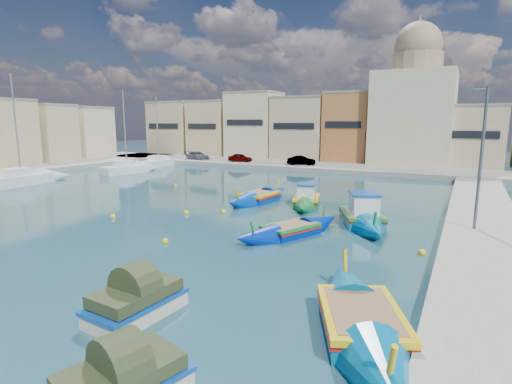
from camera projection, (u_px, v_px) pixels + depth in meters
The scene contains 17 objects.
ground at pixel (154, 224), 24.71m from camera, with size 160.00×160.00×0.00m, color #14363E.
east_quay at pixel (489, 270), 16.38m from camera, with size 4.00×70.00×0.50m, color gray.
north_quay at pixel (321, 167), 52.50m from camera, with size 80.00×8.00×0.60m, color gray.
north_townhouses at pixel (386, 130), 55.01m from camera, with size 83.20×7.87×10.19m.
church_block at pixel (414, 105), 53.43m from camera, with size 10.00×10.00×19.10m.
quay_street_lamp at pixel (480, 158), 21.14m from camera, with size 1.18×0.16×8.00m.
parked_cars at pixel (239, 157), 56.44m from camera, with size 20.59×2.08×1.20m.
luzzu_turquoise_cabin at pixel (306, 201), 30.38m from camera, with size 4.01×8.28×2.61m.
luzzu_blue_cabin at pixel (362, 218), 24.62m from camera, with size 5.75×8.96×3.15m.
luzzu_green at pixel (259, 198), 31.59m from camera, with size 2.94×8.12×2.50m.
luzzu_blue_south at pixel (291, 231), 22.29m from camera, with size 4.64×7.77×2.22m.
luzzu_cyan_south at pixel (361, 324), 11.94m from camera, with size 5.67×8.91×2.73m.
tender_near at pixel (136, 302), 12.97m from camera, with size 1.93×3.30×1.57m.
yacht_north at pixel (164, 162), 57.33m from camera, with size 3.13×7.93×10.30m.
yacht_midnorth at pixel (136, 169), 49.47m from camera, with size 4.00×7.91×10.76m.
yacht_mid at pixel (36, 179), 40.89m from camera, with size 2.49×9.19×11.58m.
mooring_buoys at pixel (222, 210), 28.27m from camera, with size 23.45×20.21×0.36m.
Camera 1 is at (16.82, -18.23, 6.30)m, focal length 28.00 mm.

